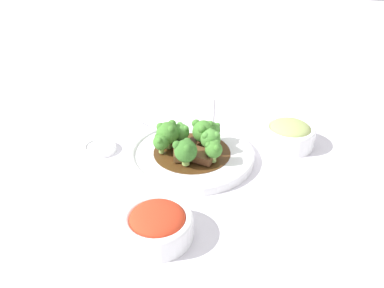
{
  "coord_description": "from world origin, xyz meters",
  "views": [
    {
      "loc": [
        0.63,
        0.15,
        0.42
      ],
      "look_at": [
        0.0,
        0.0,
        0.03
      ],
      "focal_mm": 35.0,
      "sensor_mm": 36.0,
      "label": 1
    }
  ],
  "objects_px": {
    "main_plate": "(192,154)",
    "broccoli_floret_1": "(168,132)",
    "beef_strip_0": "(180,152)",
    "beef_strip_2": "(190,146)",
    "broccoli_floret_0": "(213,130)",
    "broccoli_floret_4": "(184,150)",
    "serving_spoon": "(167,134)",
    "side_bowl_kimchi": "(159,224)",
    "beef_strip_1": "(200,155)",
    "broccoli_floret_2": "(180,132)",
    "sauce_dish": "(100,148)",
    "side_bowl_appetizer": "(289,134)",
    "broccoli_floret_3": "(203,131)",
    "broccoli_floret_6": "(161,142)",
    "broccoli_floret_5": "(210,139)",
    "broccoli_floret_7": "(214,149)"
  },
  "relations": [
    {
      "from": "broccoli_floret_3",
      "to": "side_bowl_kimchi",
      "type": "distance_m",
      "value": 0.26
    },
    {
      "from": "main_plate",
      "to": "side_bowl_kimchi",
      "type": "height_order",
      "value": "side_bowl_kimchi"
    },
    {
      "from": "beef_strip_1",
      "to": "sauce_dish",
      "type": "height_order",
      "value": "beef_strip_1"
    },
    {
      "from": "beef_strip_0",
      "to": "beef_strip_1",
      "type": "xyz_separation_m",
      "value": [
        0.0,
        0.04,
        -0.0
      ]
    },
    {
      "from": "main_plate",
      "to": "broccoli_floret_6",
      "type": "bearing_deg",
      "value": -69.45
    },
    {
      "from": "beef_strip_1",
      "to": "side_bowl_kimchi",
      "type": "relative_size",
      "value": 0.61
    },
    {
      "from": "broccoli_floret_1",
      "to": "broccoli_floret_6",
      "type": "relative_size",
      "value": 1.4
    },
    {
      "from": "broccoli_floret_5",
      "to": "side_bowl_appetizer",
      "type": "height_order",
      "value": "broccoli_floret_5"
    },
    {
      "from": "broccoli_floret_4",
      "to": "serving_spoon",
      "type": "distance_m",
      "value": 0.12
    },
    {
      "from": "broccoli_floret_1",
      "to": "broccoli_floret_2",
      "type": "xyz_separation_m",
      "value": [
        -0.02,
        0.02,
        -0.01
      ]
    },
    {
      "from": "side_bowl_appetizer",
      "to": "beef_strip_2",
      "type": "bearing_deg",
      "value": -65.56
    },
    {
      "from": "beef_strip_1",
      "to": "broccoli_floret_2",
      "type": "xyz_separation_m",
      "value": [
        -0.05,
        -0.05,
        0.02
      ]
    },
    {
      "from": "broccoli_floret_4",
      "to": "broccoli_floret_6",
      "type": "bearing_deg",
      "value": -118.98
    },
    {
      "from": "beef_strip_0",
      "to": "broccoli_floret_1",
      "type": "relative_size",
      "value": 1.05
    },
    {
      "from": "beef_strip_2",
      "to": "sauce_dish",
      "type": "height_order",
      "value": "beef_strip_2"
    },
    {
      "from": "beef_strip_2",
      "to": "side_bowl_appetizer",
      "type": "xyz_separation_m",
      "value": [
        -0.09,
        0.2,
        0.0
      ]
    },
    {
      "from": "broccoli_floret_5",
      "to": "side_bowl_appetizer",
      "type": "relative_size",
      "value": 0.43
    },
    {
      "from": "broccoli_floret_1",
      "to": "sauce_dish",
      "type": "relative_size",
      "value": 0.83
    },
    {
      "from": "beef_strip_2",
      "to": "main_plate",
      "type": "bearing_deg",
      "value": 29.87
    },
    {
      "from": "main_plate",
      "to": "beef_strip_1",
      "type": "height_order",
      "value": "beef_strip_1"
    },
    {
      "from": "broccoli_floret_4",
      "to": "broccoli_floret_6",
      "type": "xyz_separation_m",
      "value": [
        -0.03,
        -0.06,
        -0.01
      ]
    },
    {
      "from": "serving_spoon",
      "to": "side_bowl_kimchi",
      "type": "xyz_separation_m",
      "value": [
        0.27,
        0.07,
        0.0
      ]
    },
    {
      "from": "broccoli_floret_7",
      "to": "main_plate",
      "type": "bearing_deg",
      "value": -121.73
    },
    {
      "from": "beef_strip_0",
      "to": "side_bowl_appetizer",
      "type": "height_order",
      "value": "side_bowl_appetizer"
    },
    {
      "from": "broccoli_floret_4",
      "to": "serving_spoon",
      "type": "relative_size",
      "value": 0.29
    },
    {
      "from": "serving_spoon",
      "to": "side_bowl_kimchi",
      "type": "height_order",
      "value": "side_bowl_kimchi"
    },
    {
      "from": "broccoli_floret_0",
      "to": "broccoli_floret_4",
      "type": "distance_m",
      "value": 0.11
    },
    {
      "from": "main_plate",
      "to": "beef_strip_0",
      "type": "distance_m",
      "value": 0.03
    },
    {
      "from": "beef_strip_0",
      "to": "broccoli_floret_6",
      "type": "distance_m",
      "value": 0.04
    },
    {
      "from": "beef_strip_1",
      "to": "broccoli_floret_4",
      "type": "relative_size",
      "value": 1.28
    },
    {
      "from": "serving_spoon",
      "to": "side_bowl_kimchi",
      "type": "bearing_deg",
      "value": 13.83
    },
    {
      "from": "broccoli_floret_4",
      "to": "broccoli_floret_0",
      "type": "bearing_deg",
      "value": 160.1
    },
    {
      "from": "beef_strip_1",
      "to": "beef_strip_2",
      "type": "bearing_deg",
      "value": -141.88
    },
    {
      "from": "beef_strip_0",
      "to": "sauce_dish",
      "type": "bearing_deg",
      "value": -92.45
    },
    {
      "from": "beef_strip_1",
      "to": "broccoli_floret_4",
      "type": "height_order",
      "value": "broccoli_floret_4"
    },
    {
      "from": "beef_strip_1",
      "to": "broccoli_floret_7",
      "type": "height_order",
      "value": "broccoli_floret_7"
    },
    {
      "from": "broccoli_floret_4",
      "to": "side_bowl_appetizer",
      "type": "distance_m",
      "value": 0.25
    },
    {
      "from": "broccoli_floret_3",
      "to": "broccoli_floret_5",
      "type": "xyz_separation_m",
      "value": [
        0.02,
        0.02,
        -0.0
      ]
    },
    {
      "from": "broccoli_floret_6",
      "to": "broccoli_floret_5",
      "type": "bearing_deg",
      "value": 107.9
    },
    {
      "from": "side_bowl_appetizer",
      "to": "broccoli_floret_7",
      "type": "bearing_deg",
      "value": -47.49
    },
    {
      "from": "broccoli_floret_1",
      "to": "broccoli_floret_4",
      "type": "relative_size",
      "value": 1.09
    },
    {
      "from": "side_bowl_kimchi",
      "to": "main_plate",
      "type": "bearing_deg",
      "value": -179.46
    },
    {
      "from": "main_plate",
      "to": "broccoli_floret_3",
      "type": "distance_m",
      "value": 0.05
    },
    {
      "from": "beef_strip_2",
      "to": "beef_strip_0",
      "type": "bearing_deg",
      "value": -22.67
    },
    {
      "from": "sauce_dish",
      "to": "broccoli_floret_7",
      "type": "bearing_deg",
      "value": 86.46
    },
    {
      "from": "broccoli_floret_3",
      "to": "beef_strip_1",
      "type": "bearing_deg",
      "value": 4.83
    },
    {
      "from": "broccoli_floret_6",
      "to": "side_bowl_kimchi",
      "type": "relative_size",
      "value": 0.37
    },
    {
      "from": "main_plate",
      "to": "broccoli_floret_1",
      "type": "bearing_deg",
      "value": -94.16
    },
    {
      "from": "broccoli_floret_2",
      "to": "sauce_dish",
      "type": "relative_size",
      "value": 0.63
    },
    {
      "from": "broccoli_floret_3",
      "to": "sauce_dish",
      "type": "height_order",
      "value": "broccoli_floret_3"
    }
  ]
}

